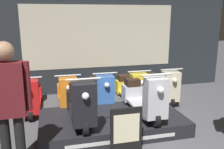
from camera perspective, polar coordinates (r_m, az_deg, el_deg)
The scene contains 11 objects.
shop_wall_back at distance 6.95m, azimuth -2.73°, elevation 9.06°, with size 7.54×0.09×3.20m.
display_platform at distance 4.88m, azimuth -0.02°, elevation -10.83°, with size 2.70×1.46×0.26m.
scooter_display_left at distance 4.53m, azimuth -7.31°, elevation -6.31°, with size 0.54×1.63×0.94m.
scooter_display_right at distance 4.81m, azimuth 7.24°, elevation -5.10°, with size 0.54×1.63×0.94m.
scooter_backrow_0 at distance 5.91m, azimuth -17.89°, elevation -4.77°, with size 0.54×1.63×0.94m.
scooter_backrow_1 at distance 5.91m, azimuth -10.25°, elevation -4.33°, with size 0.54×1.63×0.94m.
scooter_backrow_2 at distance 6.00m, azimuth -2.73°, elevation -3.83°, with size 0.54×1.63×0.94m.
scooter_backrow_3 at distance 6.20m, azimuth 4.42°, elevation -3.28°, with size 0.54×1.63×0.94m.
scooter_backrow_4 at distance 6.49m, azimuth 11.02°, elevation -2.74°, with size 0.54×1.63×0.94m.
person_left_browsing at distance 3.43m, azimuth -22.51°, elevation -5.54°, with size 0.56×0.24×1.84m.
price_sign_board at distance 3.95m, azimuth 3.26°, elevation -12.82°, with size 0.50×0.04×0.78m.
Camera 1 is at (-1.39, -2.89, 2.15)m, focal length 40.00 mm.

